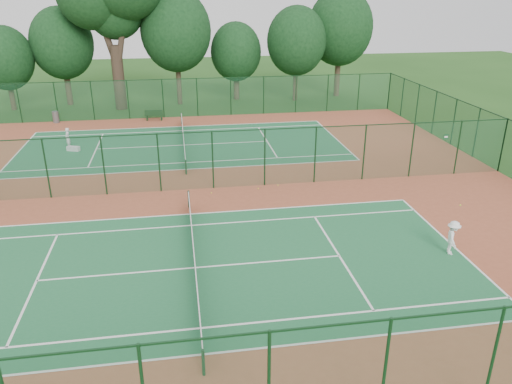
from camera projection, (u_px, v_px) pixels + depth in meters
ground at (188, 190)px, 29.44m from camera, size 120.00×120.00×0.00m
red_pad at (188, 189)px, 29.43m from camera, size 40.00×36.00×0.01m
court_near at (195, 268)px, 21.22m from camera, size 23.77×10.97×0.01m
court_far at (184, 145)px, 37.65m from camera, size 23.77×10.97×0.01m
fence_north at (180, 98)px, 45.19m from camera, size 40.00×0.09×3.50m
fence_east at (503, 145)px, 31.69m from camera, size 0.09×36.00×3.50m
fence_divider at (186, 161)px, 28.76m from camera, size 40.00×0.09×3.50m
tennis_net_near at (194, 257)px, 21.01m from camera, size 0.10×12.90×0.97m
tennis_net_far at (183, 138)px, 37.44m from camera, size 0.10×12.90×0.97m
player_near at (453, 238)px, 22.06m from camera, size 0.88×1.15×1.58m
player_far at (68, 138)px, 36.52m from camera, size 0.45×0.62×1.56m
trash_bin at (56, 117)px, 43.71m from camera, size 0.73×0.73×1.00m
bench at (154, 115)px, 44.40m from camera, size 1.63×0.63×0.98m
kit_bag at (73, 149)px, 36.27m from camera, size 0.98×0.65×0.34m
stray_ball_a at (278, 185)px, 29.98m from camera, size 0.07×0.07×0.07m
stray_ball_b at (258, 189)px, 29.46m from camera, size 0.07×0.07×0.07m
stray_ball_c at (211, 193)px, 28.86m from camera, size 0.07×0.07×0.07m
evergreen_row at (185, 102)px, 51.64m from camera, size 39.00×5.00×12.00m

